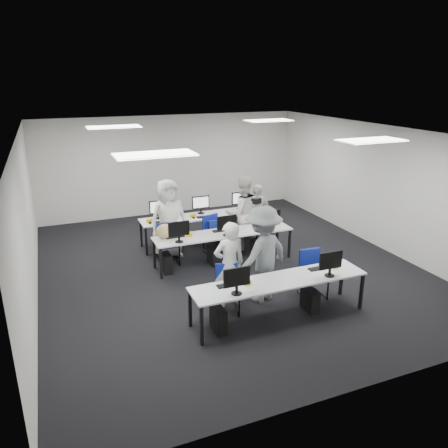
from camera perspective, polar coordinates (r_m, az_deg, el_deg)
name	(u,v)px	position (r m, az deg, el deg)	size (l,w,h in m)	color
room	(227,202)	(9.45, 0.42, 2.86)	(9.00, 9.02, 3.00)	black
ceiling_panels	(227,133)	(9.15, 0.45, 11.84)	(5.20, 4.60, 0.02)	white
desk_front	(280,283)	(7.72, 7.28, -7.59)	(3.20, 0.70, 0.73)	silver
desk_mid	(224,235)	(9.88, -0.03, -1.42)	(3.20, 0.70, 0.73)	silver
desk_back	(203,217)	(11.12, -2.74, 0.89)	(3.20, 0.70, 0.73)	silver
equipment_front	(270,301)	(7.78, 6.00, -10.03)	(2.51, 0.41, 1.19)	#0B5795
equipment_mid	(216,249)	(9.91, -1.02, -3.34)	(2.91, 0.41, 1.19)	white
equipment_back	(210,228)	(11.30, -1.83, -0.52)	(2.91, 0.41, 1.19)	white
chair_0	(227,298)	(8.03, 0.41, -9.60)	(0.55, 0.57, 0.87)	#11138C
chair_1	(313,282)	(8.74, 11.50, -7.44)	(0.49, 0.52, 0.91)	#11138C
chair_2	(168,251)	(10.09, -7.27, -3.53)	(0.47, 0.51, 0.91)	#11138C
chair_3	(215,242)	(10.56, -1.19, -2.31)	(0.57, 0.60, 0.93)	#11138C
chair_4	(260,234)	(11.06, 4.70, -1.34)	(0.47, 0.51, 0.95)	#11138C
chair_5	(167,247)	(10.40, -7.52, -2.94)	(0.52, 0.55, 0.86)	#11138C
chair_6	(213,240)	(10.77, -1.42, -2.06)	(0.41, 0.45, 0.82)	#11138C
chair_7	(248,233)	(11.15, 3.16, -1.12)	(0.54, 0.58, 0.95)	#11138C
handbag	(165,231)	(9.56, -7.75, -0.94)	(0.40, 0.25, 0.33)	tan
student_0	(229,265)	(8.01, 0.71, -5.32)	(0.60, 0.39, 1.65)	white
student_1	(242,213)	(10.67, 2.41, 1.46)	(0.89, 0.70, 1.84)	white
student_2	(169,219)	(10.25, -7.25, 0.69)	(0.91, 0.60, 1.87)	white
student_3	(256,214)	(11.14, 4.26, 1.34)	(0.89, 0.37, 1.53)	white
photographer	(262,254)	(8.18, 5.05, -3.98)	(1.21, 0.70, 1.87)	slate
dslr_camera	(257,201)	(7.97, 4.32, 3.02)	(0.14, 0.18, 0.10)	black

